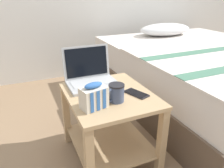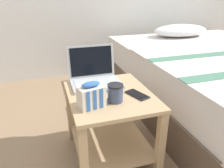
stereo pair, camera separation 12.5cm
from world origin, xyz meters
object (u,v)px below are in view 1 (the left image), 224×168
(bed, at_px, (203,73))
(laptop, at_px, (91,77))
(snack_bag, at_px, (94,97))
(mug_front_left, at_px, (116,92))
(cell_phone, at_px, (136,93))

(bed, bearing_deg, laptop, -169.65)
(snack_bag, bearing_deg, mug_front_left, 7.99)
(cell_phone, bearing_deg, laptop, 126.42)
(bed, bearing_deg, snack_bag, -157.92)
(laptop, bearing_deg, cell_phone, -53.58)
(laptop, height_order, cell_phone, laptop)
(bed, height_order, mug_front_left, bed)
(bed, xyz_separation_m, mug_front_left, (-1.21, -0.53, 0.24))
(bed, bearing_deg, mug_front_left, -156.46)
(bed, height_order, laptop, laptop)
(snack_bag, height_order, cell_phone, snack_bag)
(mug_front_left, bearing_deg, cell_phone, 12.58)
(snack_bag, relative_size, cell_phone, 0.93)
(snack_bag, bearing_deg, cell_phone, 10.42)
(mug_front_left, height_order, cell_phone, mug_front_left)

